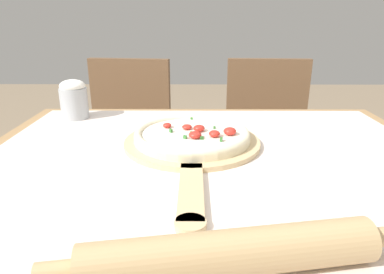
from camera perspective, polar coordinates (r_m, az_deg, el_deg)
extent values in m
cube|color=#A87F51|center=(0.76, 3.15, -5.84)|extent=(1.13, 0.96, 0.03)
cylinder|color=#A87F51|center=(1.40, -19.74, -12.29)|extent=(0.06, 0.06, 0.75)
cylinder|color=#A87F51|center=(1.43, 23.29, -12.17)|extent=(0.06, 0.06, 0.75)
cube|color=silver|center=(0.75, 3.17, -4.64)|extent=(1.05, 0.88, 0.00)
cylinder|color=#D6B784|center=(0.86, 0.01, -0.84)|extent=(0.34, 0.34, 0.01)
cube|color=#D6B784|center=(0.63, -0.15, -8.89)|extent=(0.04, 0.22, 0.01)
cylinder|color=#D6B784|center=(0.54, -0.27, -14.41)|extent=(0.05, 0.05, 0.01)
cylinder|color=beige|center=(0.85, 0.01, 0.04)|extent=(0.29, 0.29, 0.02)
torus|color=beige|center=(0.85, 0.01, 0.55)|extent=(0.29, 0.29, 0.02)
cylinder|color=white|center=(0.85, 0.01, 0.65)|extent=(0.25, 0.25, 0.00)
ellipsoid|color=red|center=(0.82, 3.77, 0.55)|extent=(0.03, 0.03, 0.02)
ellipsoid|color=red|center=(0.86, 1.19, 1.47)|extent=(0.03, 0.03, 0.02)
ellipsoid|color=red|center=(0.81, 0.51, 0.36)|extent=(0.03, 0.03, 0.02)
ellipsoid|color=red|center=(0.89, -4.16, 1.95)|extent=(0.02, 0.02, 0.01)
ellipsoid|color=red|center=(0.84, 6.33, 0.97)|extent=(0.03, 0.03, 0.02)
ellipsoid|color=red|center=(0.87, -0.84, 1.69)|extent=(0.03, 0.03, 0.01)
cube|color=#387533|center=(0.80, 1.65, -0.16)|extent=(0.01, 0.01, 0.01)
cube|color=#387533|center=(0.88, 3.76, 1.61)|extent=(0.01, 0.01, 0.01)
cube|color=#387533|center=(0.96, -0.05, 3.11)|extent=(0.01, 0.01, 0.01)
cube|color=#387533|center=(0.85, -3.54, 1.05)|extent=(0.01, 0.01, 0.01)
cube|color=#387533|center=(0.89, -0.99, 1.79)|extent=(0.01, 0.01, 0.01)
cube|color=#387533|center=(0.85, 6.56, 1.00)|extent=(0.01, 0.01, 0.01)
cube|color=#387533|center=(0.84, -0.09, 0.73)|extent=(0.01, 0.01, 0.01)
cube|color=#387533|center=(0.79, 4.89, -0.40)|extent=(0.01, 0.01, 0.01)
cube|color=#387533|center=(0.81, -1.16, -0.01)|extent=(0.01, 0.01, 0.01)
cube|color=#387533|center=(0.83, 0.64, 0.62)|extent=(0.01, 0.01, 0.01)
cylinder|color=tan|center=(0.45, 6.46, -18.68)|extent=(0.37, 0.12, 0.06)
cylinder|color=tan|center=(0.45, -21.85, -20.16)|extent=(0.05, 0.03, 0.03)
cylinder|color=tan|center=(0.53, 29.12, -14.34)|extent=(0.05, 0.03, 0.03)
cube|color=brown|center=(1.58, -11.55, -4.58)|extent=(0.44, 0.44, 0.02)
cube|color=brown|center=(1.67, -10.14, 5.22)|extent=(0.38, 0.08, 0.44)
cylinder|color=brown|center=(1.62, -18.35, -13.96)|extent=(0.04, 0.04, 0.44)
cylinder|color=brown|center=(1.52, -6.94, -15.43)|extent=(0.04, 0.04, 0.44)
cylinder|color=brown|center=(1.87, -14.24, -8.74)|extent=(0.04, 0.04, 0.44)
cylinder|color=brown|center=(1.78, -4.46, -9.61)|extent=(0.04, 0.04, 0.44)
cube|color=brown|center=(1.58, 12.57, -4.64)|extent=(0.42, 0.42, 0.02)
cube|color=brown|center=(1.68, 12.27, 5.15)|extent=(0.38, 0.06, 0.44)
cylinder|color=brown|center=(1.54, 6.69, -14.90)|extent=(0.04, 0.04, 0.44)
cylinder|color=brown|center=(1.59, 18.69, -14.67)|extent=(0.04, 0.04, 0.44)
cylinder|color=brown|center=(1.81, 6.23, -9.17)|extent=(0.04, 0.04, 0.44)
cylinder|color=brown|center=(1.85, 16.29, -9.17)|extent=(0.04, 0.04, 0.44)
cylinder|color=#B2B7BC|center=(1.13, -19.02, 5.34)|extent=(0.08, 0.08, 0.09)
ellipsoid|color=white|center=(1.12, -19.33, 8.06)|extent=(0.08, 0.08, 0.04)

